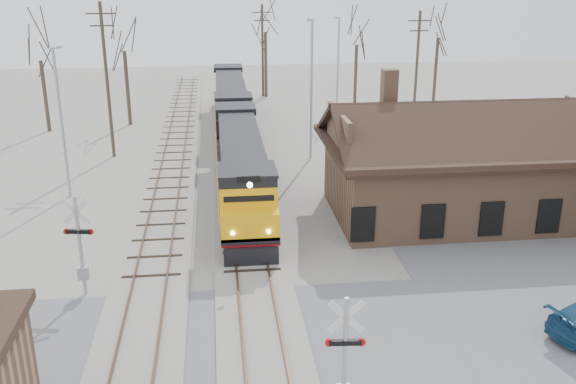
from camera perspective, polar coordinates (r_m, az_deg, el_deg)
The scene contains 20 objects.
ground at distance 24.08m, azimuth -2.25°, elevation -13.59°, with size 140.00×140.00×0.00m, color #A9A398.
road at distance 24.08m, azimuth -2.25°, elevation -13.56°, with size 60.00×9.00×0.03m, color slate.
track_main at distance 37.51m, azimuth -4.06°, elevation -0.94°, with size 3.40×90.00×0.24m.
track_siding at distance 37.61m, azimuth -10.92°, elevation -1.20°, with size 3.40×90.00×0.24m.
depot at distance 36.44m, azimuth 15.29°, elevation 1.67°, with size 15.20×9.31×7.90m.
locomotive_lead at distance 36.99m, azimuth -4.14°, elevation 2.14°, with size 2.73×18.29×4.06m.
locomotive_trailing at distance 54.98m, azimuth -5.07°, elevation 7.89°, with size 2.73×18.29×3.84m.
crossbuck_near at distance 19.76m, azimuth 5.05°, elevation -15.05°, with size 1.20×0.32×4.20m.
crossbuck_far at distance 27.93m, azimuth -17.95°, elevation -4.92°, with size 1.25×0.33×4.41m.
streetlight_a at distance 39.63m, azimuth -19.51°, elevation 6.47°, with size 0.25×2.04×8.84m.
streetlight_b at distance 45.25m, azimuth 2.08°, elevation 9.68°, with size 0.25×2.04×9.75m.
streetlight_c at distance 59.33m, azimuth 4.45°, elevation 11.53°, with size 0.25×2.04×8.85m.
utility_pole_a at distance 47.18m, azimuth -15.80°, elevation 9.67°, with size 2.00×0.24×10.86m.
utility_pole_b at distance 68.11m, azimuth -2.28°, elevation 12.58°, with size 2.00×0.24×9.41m.
utility_pole_c at distance 55.90m, azimuth 11.37°, elevation 10.82°, with size 2.00×0.24×9.65m.
tree_a at distance 56.52m, azimuth -21.25°, elevation 11.79°, with size 3.90×3.90×9.56m.
tree_b at distance 56.75m, azimuth -14.44°, elevation 13.07°, with size 4.22×4.22×10.33m.
tree_c at distance 67.64m, azimuth -2.04°, elevation 14.95°, with size 4.45×4.45×10.91m.
tree_d at distance 63.70m, azimuth 6.16°, elevation 13.73°, with size 3.92×3.92×9.61m.
tree_e at distance 64.07m, azimuth 13.27°, elevation 14.16°, with size 4.42×4.42×10.83m.
Camera 1 is at (-1.42, -20.13, 13.15)m, focal length 40.00 mm.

